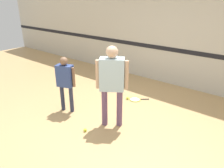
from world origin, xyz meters
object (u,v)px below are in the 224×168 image
person_student_left (65,79)px  tennis_ball_by_spare_racket (128,98)px  racket_spare_on_floor (136,99)px  tennis_ball_near_instructor (85,130)px  person_instructor (112,79)px

person_student_left → tennis_ball_by_spare_racket: person_student_left is taller
person_student_left → racket_spare_on_floor: size_ratio=2.65×
racket_spare_on_floor → tennis_ball_near_instructor: size_ratio=7.16×
person_instructor → racket_spare_on_floor: person_instructor is taller
tennis_ball_near_instructor → person_student_left: bearing=159.6°
person_instructor → tennis_ball_by_spare_racket: size_ratio=24.52×
person_instructor → tennis_ball_by_spare_racket: (-0.43, 1.15, -0.97)m
person_instructor → tennis_ball_near_instructor: person_instructor is taller
person_instructor → person_student_left: size_ratio=1.29×
tennis_ball_near_instructor → racket_spare_on_floor: bearing=90.4°
racket_spare_on_floor → person_instructor: bearing=-120.0°
racket_spare_on_floor → tennis_ball_near_instructor: bearing=-131.2°
person_instructor → tennis_ball_near_instructor: 1.13m
tennis_ball_near_instructor → tennis_ball_by_spare_racket: 1.68m
person_instructor → tennis_ball_by_spare_racket: person_instructor is taller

